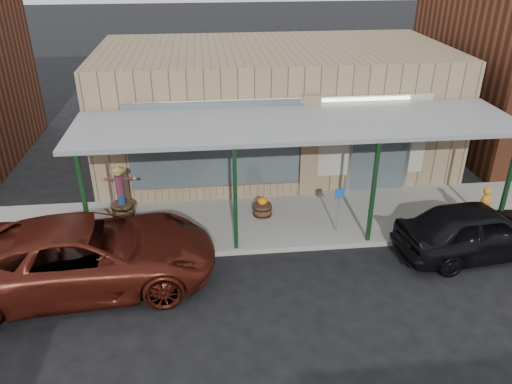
{
  "coord_description": "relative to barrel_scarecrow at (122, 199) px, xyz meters",
  "views": [
    {
      "loc": [
        -2.48,
        -9.0,
        7.52
      ],
      "look_at": [
        -1.22,
        2.6,
        1.55
      ],
      "focal_mm": 35.0,
      "sensor_mm": 36.0,
      "label": 1
    }
  ],
  "objects": [
    {
      "name": "block_buildings_near",
      "position": [
        7.01,
        4.98,
        3.07
      ],
      "size": [
        61.0,
        8.0,
        8.0
      ],
      "color": "brown",
      "rests_on": "ground"
    },
    {
      "name": "barrel_scarecrow",
      "position": [
        0.0,
        0.0,
        0.0
      ],
      "size": [
        0.99,
        0.7,
        1.63
      ],
      "rotation": [
        0.0,
        0.0,
        0.11
      ],
      "color": "#503320",
      "rests_on": "sidewalk"
    },
    {
      "name": "parked_sedan",
      "position": [
        9.46,
        -2.81,
        0.03
      ],
      "size": [
        4.46,
        2.19,
        1.53
      ],
      "rotation": [
        0.0,
        0.0,
        1.68
      ],
      "color": "black",
      "rests_on": "ground"
    },
    {
      "name": "storefront",
      "position": [
        5.0,
        3.94,
        1.39
      ],
      "size": [
        12.0,
        6.25,
        4.2
      ],
      "color": "#8D7456",
      "rests_on": "ground"
    },
    {
      "name": "ground",
      "position": [
        5.0,
        -4.22,
        -0.7
      ],
      "size": [
        120.0,
        120.0,
        0.0
      ],
      "primitive_type": "plane",
      "color": "black",
      "rests_on": "ground"
    },
    {
      "name": "barrel_pumpkin",
      "position": [
        4.1,
        -0.42,
        -0.32
      ],
      "size": [
        0.71,
        0.71,
        0.64
      ],
      "rotation": [
        0.0,
        0.0,
        0.37
      ],
      "color": "#503320",
      "rests_on": "sidewalk"
    },
    {
      "name": "handicap_sign",
      "position": [
        6.07,
        -1.55,
        0.31
      ],
      "size": [
        0.28,
        0.07,
        1.34
      ],
      "rotation": [
        0.0,
        0.0,
        0.19
      ],
      "color": "gray",
      "rests_on": "sidewalk"
    },
    {
      "name": "car_maroon",
      "position": [
        -0.41,
        -3.03,
        0.14
      ],
      "size": [
        6.28,
        3.3,
        1.69
      ],
      "primitive_type": "imported",
      "rotation": [
        0.0,
        0.0,
        1.66
      ],
      "color": "#4D170F",
      "rests_on": "ground"
    },
    {
      "name": "awning",
      "position": [
        5.0,
        -0.66,
        2.31
      ],
      "size": [
        12.0,
        3.0,
        3.04
      ],
      "color": "slate",
      "rests_on": "ground"
    },
    {
      "name": "sidewalk",
      "position": [
        5.0,
        -0.62,
        -0.63
      ],
      "size": [
        40.0,
        3.2,
        0.15
      ],
      "primitive_type": "cube",
      "color": "gray",
      "rests_on": "ground"
    }
  ]
}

